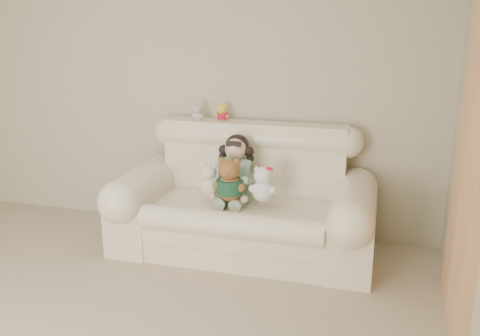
% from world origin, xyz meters
% --- Properties ---
extents(wall_back, '(4.50, 0.00, 4.50)m').
position_xyz_m(wall_back, '(0.00, 2.50, 1.30)').
color(wall_back, '#B2AA8D').
rests_on(wall_back, ground).
extents(sofa, '(2.10, 0.95, 1.03)m').
position_xyz_m(sofa, '(0.65, 2.00, 0.52)').
color(sofa, beige).
rests_on(sofa, floor).
extents(door_panel, '(0.06, 0.90, 2.10)m').
position_xyz_m(door_panel, '(2.22, 1.40, 1.05)').
color(door_panel, '#BE7F51').
rests_on(door_panel, floor).
extents(seated_child, '(0.35, 0.42, 0.56)m').
position_xyz_m(seated_child, '(0.57, 2.08, 0.70)').
color(seated_child, '#2F793A').
rests_on(seated_child, sofa).
extents(brown_teddy, '(0.26, 0.20, 0.41)m').
position_xyz_m(brown_teddy, '(0.58, 1.83, 0.70)').
color(brown_teddy, brown).
rests_on(brown_teddy, sofa).
extents(white_cat, '(0.25, 0.22, 0.34)m').
position_xyz_m(white_cat, '(0.84, 1.88, 0.67)').
color(white_cat, white).
rests_on(white_cat, sofa).
extents(cream_teddy, '(0.25, 0.23, 0.32)m').
position_xyz_m(cream_teddy, '(0.40, 1.89, 0.66)').
color(cream_teddy, white).
rests_on(cream_teddy, sofa).
extents(yellow_mini_bear, '(0.14, 0.12, 0.19)m').
position_xyz_m(yellow_mini_bear, '(0.36, 2.37, 1.10)').
color(yellow_mini_bear, yellow).
rests_on(yellow_mini_bear, sofa).
extents(grey_mini_plush, '(0.12, 0.09, 0.18)m').
position_xyz_m(grey_mini_plush, '(0.15, 2.34, 1.10)').
color(grey_mini_plush, silver).
rests_on(grey_mini_plush, sofa).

